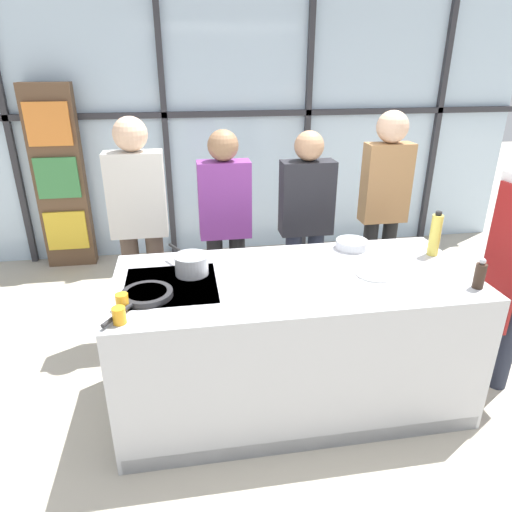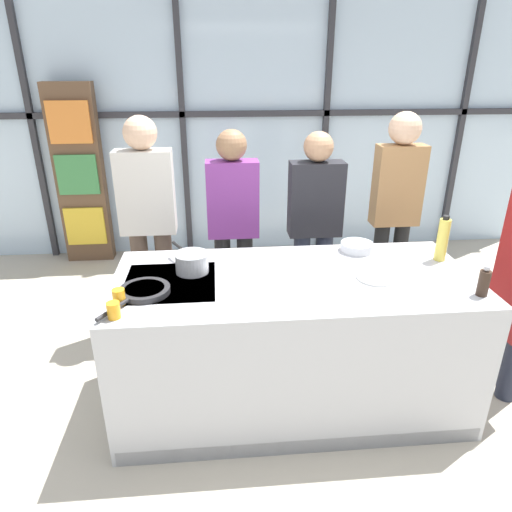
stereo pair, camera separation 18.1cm
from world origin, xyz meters
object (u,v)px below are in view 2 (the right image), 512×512
at_px(spectator_far_left, 148,215).
at_px(juice_glass_near, 114,310).
at_px(juice_glass_far, 119,297).
at_px(spectator_far_right, 395,205).
at_px(white_plate, 376,277).
at_px(spectator_center_right, 315,221).
at_px(spectator_center_left, 233,220).
at_px(oil_bottle, 443,239).
at_px(pepper_grinder, 484,282).
at_px(saucepan, 192,262).
at_px(mixing_bowl, 357,246).
at_px(frying_pan, 144,291).

height_order(spectator_far_left, juice_glass_near, spectator_far_left).
distance_m(juice_glass_near, juice_glass_far, 0.14).
height_order(spectator_far_right, white_plate, spectator_far_right).
bearing_deg(spectator_center_right, spectator_center_left, 0.00).
height_order(spectator_far_left, spectator_far_right, spectator_far_right).
bearing_deg(spectator_far_right, spectator_far_left, -0.00).
height_order(oil_bottle, juice_glass_far, oil_bottle).
bearing_deg(juice_glass_far, spectator_center_left, 61.40).
distance_m(spectator_far_right, pepper_grinder, 1.26).
distance_m(saucepan, oil_bottle, 1.57).
bearing_deg(spectator_far_right, saucepan, 27.72).
xyz_separation_m(saucepan, juice_glass_far, (-0.36, -0.36, -0.02)).
height_order(white_plate, oil_bottle, oil_bottle).
bearing_deg(spectator_far_left, mixing_bowl, 157.63).
relative_size(spectator_far_right, frying_pan, 3.81).
bearing_deg(spectator_far_left, spectator_center_left, 180.00).
bearing_deg(spectator_far_left, frying_pan, 95.49).
height_order(spectator_center_right, frying_pan, spectator_center_right).
relative_size(spectator_far_left, frying_pan, 3.79).
bearing_deg(juice_glass_far, frying_pan, 43.53).
distance_m(spectator_far_right, frying_pan, 2.12).
xyz_separation_m(spectator_center_left, mixing_bowl, (0.80, -0.59, -0.01)).
distance_m(spectator_center_right, oil_bottle, 1.02).
distance_m(saucepan, juice_glass_far, 0.52).
bearing_deg(spectator_center_left, juice_glass_far, 61.40).
height_order(spectator_far_left, mixing_bowl, spectator_far_left).
xyz_separation_m(spectator_center_left, juice_glass_far, (-0.65, -1.19, 0.00)).
relative_size(saucepan, white_plate, 1.53).
bearing_deg(spectator_far_right, spectator_center_right, -0.00).
height_order(saucepan, white_plate, saucepan).
bearing_deg(spectator_center_left, juice_glass_near, 64.00).
xyz_separation_m(oil_bottle, juice_glass_far, (-1.93, -0.40, -0.10)).
xyz_separation_m(saucepan, pepper_grinder, (1.58, -0.44, 0.01)).
bearing_deg(juice_glass_far, juice_glass_near, -90.00).
distance_m(frying_pan, oil_bottle, 1.85).
xyz_separation_m(white_plate, juice_glass_far, (-1.44, -0.17, 0.04)).
distance_m(frying_pan, pepper_grinder, 1.84).
relative_size(saucepan, mixing_bowl, 1.64).
relative_size(spectator_far_right, saucepan, 4.90).
distance_m(spectator_center_right, white_plate, 1.02).
relative_size(spectator_far_left, saucepan, 4.87).
relative_size(white_plate, juice_glass_near, 2.71).
height_order(spectator_far_right, frying_pan, spectator_far_right).
bearing_deg(white_plate, juice_glass_near, -167.67).
xyz_separation_m(oil_bottle, pepper_grinder, (0.01, -0.48, -0.06)).
xyz_separation_m(spectator_far_left, juice_glass_far, (-0.01, -1.19, -0.06)).
bearing_deg(juice_glass_near, spectator_far_right, 34.54).
bearing_deg(pepper_grinder, spectator_far_left, 146.92).
height_order(spectator_far_right, juice_glass_far, spectator_far_right).
xyz_separation_m(saucepan, juice_glass_near, (-0.36, -0.50, -0.02)).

